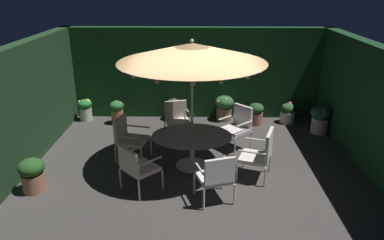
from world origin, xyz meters
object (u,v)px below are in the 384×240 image
object	(u,v)px
patio_chair_north	(216,175)
potted_plant_back_right	(224,107)
patio_chair_east	(238,124)
potted_plant_left_near	(173,108)
patio_umbrella	(192,53)
patio_chair_southwest	(136,165)
patio_dining_table	(192,141)
potted_plant_back_left	(32,174)
patio_chair_northeast	(261,152)
potted_plant_right_far	(256,113)
potted_plant_back_center	(320,118)
patio_chair_southeast	(177,118)
potted_plant_right_near	(288,113)
potted_plant_left_far	(85,109)
patio_chair_south	(128,136)
potted_plant_front_corner	(117,111)

from	to	relation	value
patio_chair_north	potted_plant_back_right	size ratio (longest dim) A/B	1.34
patio_chair_east	potted_plant_left_near	world-z (taller)	patio_chair_east
patio_umbrella	patio_chair_southwest	xyz separation A→B (m)	(-1.00, -0.98, -1.87)
patio_dining_table	potted_plant_back_left	distance (m)	3.09
patio_chair_northeast	potted_plant_right_far	xyz separation A→B (m)	(0.34, 2.89, -0.25)
patio_chair_north	potted_plant_back_center	world-z (taller)	patio_chair_north
patio_chair_southeast	potted_plant_back_right	xyz separation A→B (m)	(1.22, 1.39, -0.17)
potted_plant_back_left	potted_plant_back_center	world-z (taller)	potted_plant_back_center
patio_chair_southeast	potted_plant_back_right	distance (m)	1.86
potted_plant_back_center	potted_plant_right_near	bearing A→B (deg)	133.50
potted_plant_left_far	patio_chair_south	bearing A→B (deg)	-55.17
potted_plant_left_near	potted_plant_right_far	bearing A→B (deg)	-8.61
patio_dining_table	potted_plant_front_corner	bearing A→B (deg)	130.62
patio_chair_east	patio_chair_south	world-z (taller)	patio_chair_east
potted_plant_right_far	potted_plant_front_corner	bearing A→B (deg)	-179.98
patio_chair_southwest	potted_plant_back_left	distance (m)	1.93
potted_plant_left_near	potted_plant_right_near	distance (m)	3.15
potted_plant_back_left	potted_plant_back_center	size ratio (longest dim) A/B	0.91
patio_chair_southwest	patio_chair_south	bearing A→B (deg)	106.37
patio_chair_southeast	potted_plant_front_corner	xyz separation A→B (m)	(-1.70, 1.07, -0.21)
patio_chair_southwest	potted_plant_front_corner	size ratio (longest dim) A/B	1.42
potted_plant_back_left	potted_plant_left_far	distance (m)	3.68
patio_chair_east	patio_dining_table	bearing A→B (deg)	-137.50
potted_plant_left_near	potted_plant_left_far	bearing A→B (deg)	-177.57
patio_chair_north	potted_plant_front_corner	bearing A→B (deg)	123.85
patio_chair_south	patio_dining_table	bearing A→B (deg)	-12.55
patio_chair_north	potted_plant_back_right	bearing A→B (deg)	84.36
potted_plant_left_far	patio_chair_north	bearing A→B (deg)	-49.15
patio_chair_south	potted_plant_left_near	xyz separation A→B (m)	(0.80, 2.46, -0.22)
patio_chair_north	patio_chair_southeast	distance (m)	2.80
patio_chair_north	patio_chair_northeast	size ratio (longest dim) A/B	0.92
patio_umbrella	potted_plant_front_corner	bearing A→B (deg)	130.62
patio_chair_northeast	potted_plant_back_left	size ratio (longest dim) A/B	1.55
potted_plant_back_right	potted_plant_back_left	bearing A→B (deg)	-134.95
potted_plant_right_near	patio_chair_east	bearing A→B (deg)	-133.81
patio_chair_north	patio_chair_northeast	xyz separation A→B (m)	(0.90, 0.87, 0.03)
potted_plant_front_corner	potted_plant_left_far	size ratio (longest dim) A/B	1.06
potted_plant_back_left	potted_plant_right_far	distance (m)	5.74
patio_chair_north	patio_chair_south	distance (m)	2.44
potted_plant_left_near	potted_plant_back_center	distance (m)	3.91
potted_plant_back_left	potted_plant_front_corner	world-z (taller)	potted_plant_back_left
potted_plant_front_corner	potted_plant_right_far	bearing A→B (deg)	0.02
patio_umbrella	patio_chair_northeast	world-z (taller)	patio_umbrella
potted_plant_right_near	potted_plant_left_far	bearing A→B (deg)	178.86
patio_umbrella	patio_chair_south	xyz separation A→B (m)	(-1.37, 0.31, -1.85)
patio_chair_southeast	patio_chair_south	bearing A→B (deg)	-133.64
patio_chair_east	potted_plant_back_center	world-z (taller)	patio_chair_east
patio_chair_south	potted_plant_left_far	xyz separation A→B (m)	(-1.64, 2.35, -0.22)
patio_chair_south	potted_plant_right_near	xyz separation A→B (m)	(3.95, 2.24, -0.27)
potted_plant_left_near	potted_plant_back_left	xyz separation A→B (m)	(-2.34, -3.78, 0.03)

